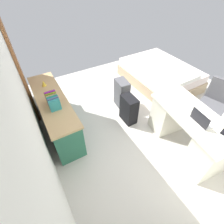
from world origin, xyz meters
TOP-DOWN VIEW (x-y plane):
  - ground_plane at (0.00, 0.00)m, footprint 5.06×5.06m
  - wall_back at (0.00, 2.03)m, footprint 4.06×0.10m
  - door_wooden at (1.48, 1.95)m, footprint 0.88×0.05m
  - desk at (-0.89, -0.16)m, footprint 1.51×0.82m
  - office_chair at (-0.70, -1.01)m, footprint 0.57×0.57m
  - credenza at (0.65, 1.65)m, footprint 1.80×0.48m
  - bed at (0.90, -1.16)m, footprint 1.92×1.43m
  - suitcase_black at (0.14, 0.34)m, footprint 0.36×0.22m
  - suitcase_spare_grey at (0.61, 0.20)m, footprint 0.38×0.25m
  - laptop at (-1.04, -0.11)m, footprint 0.33×0.25m
  - computer_mouse at (-0.78, -0.18)m, footprint 0.07×0.11m
  - cell_phone_near_laptop at (-1.32, -0.24)m, footprint 0.09×0.15m
  - book_row at (0.44, 1.65)m, footprint 0.32×0.17m
  - figurine_small at (1.10, 1.65)m, footprint 0.08×0.08m

SIDE VIEW (x-z plane):
  - ground_plane at x=0.00m, z-range 0.00..0.00m
  - bed at x=0.90m, z-range -0.05..0.53m
  - suitcase_black at x=0.14m, z-range 0.00..0.58m
  - suitcase_spare_grey at x=0.61m, z-range 0.00..0.64m
  - credenza at x=0.65m, z-range 0.00..0.74m
  - desk at x=-0.89m, z-range 0.02..0.77m
  - office_chair at x=-0.70m, z-range -0.05..0.89m
  - cell_phone_near_laptop at x=-1.32m, z-range 0.75..0.76m
  - computer_mouse at x=-0.78m, z-range 0.75..0.78m
  - figurine_small at x=1.10m, z-range 0.73..0.84m
  - laptop at x=-1.04m, z-range 0.70..0.91m
  - book_row at x=0.44m, z-range 0.72..0.96m
  - door_wooden at x=1.48m, z-range 0.00..2.04m
  - wall_back at x=0.00m, z-range 0.00..2.68m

